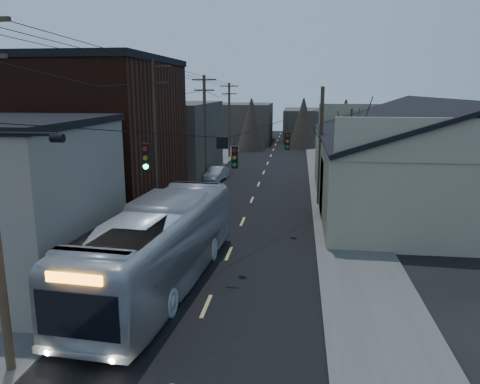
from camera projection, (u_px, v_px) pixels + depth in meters
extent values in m
cube|color=black|center=(257.00, 189.00, 39.67)|extent=(9.00, 110.00, 0.02)
cube|color=#474744|center=(182.00, 186.00, 40.45)|extent=(4.00, 110.00, 0.12)
cube|color=#474744|center=(334.00, 190.00, 38.87)|extent=(4.00, 110.00, 0.12)
cube|color=#6F675D|center=(0.00, 207.00, 19.67)|extent=(8.00, 8.00, 7.00)
cube|color=black|center=(89.00, 142.00, 30.12)|extent=(10.00, 12.00, 10.00)
cube|color=#37322C|center=(166.00, 139.00, 45.88)|extent=(9.00, 14.00, 7.00)
cube|color=#7B7159|center=(435.00, 174.00, 32.71)|extent=(16.00, 20.00, 5.00)
cube|color=black|center=(380.00, 119.00, 32.37)|extent=(8.16, 20.60, 2.86)
cube|color=#37322C|center=(239.00, 123.00, 73.65)|extent=(10.00, 12.00, 6.00)
cube|color=#37322C|center=(321.00, 124.00, 77.02)|extent=(12.00, 14.00, 5.00)
cone|color=black|center=(349.00, 169.00, 28.42)|extent=(0.40, 0.40, 7.20)
cylinder|color=#382B1E|center=(155.00, 147.00, 27.58)|extent=(0.28, 0.28, 10.00)
cube|color=#382B1E|center=(151.00, 66.00, 26.57)|extent=(2.20, 0.12, 0.12)
cylinder|color=#382B1E|center=(205.00, 129.00, 42.16)|extent=(0.28, 0.28, 9.50)
cube|color=#382B1E|center=(204.00, 80.00, 41.21)|extent=(2.20, 0.12, 0.12)
cylinder|color=#382B1E|center=(229.00, 121.00, 56.74)|extent=(0.28, 0.28, 9.00)
cube|color=#382B1E|center=(229.00, 86.00, 55.84)|extent=(2.20, 0.12, 0.12)
cylinder|color=#382B1E|center=(321.00, 147.00, 33.30)|extent=(0.28, 0.28, 8.50)
cube|color=black|center=(146.00, 157.00, 16.84)|extent=(0.28, 0.20, 1.00)
cube|color=black|center=(235.00, 157.00, 21.01)|extent=(0.28, 0.20, 1.00)
cube|color=black|center=(287.00, 141.00, 26.53)|extent=(0.28, 0.20, 1.00)
imported|color=#A9ADB5|center=(159.00, 246.00, 19.85)|extent=(4.13, 13.38, 3.67)
imported|color=#A1A4A8|center=(216.00, 174.00, 43.12)|extent=(1.84, 4.00, 1.27)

